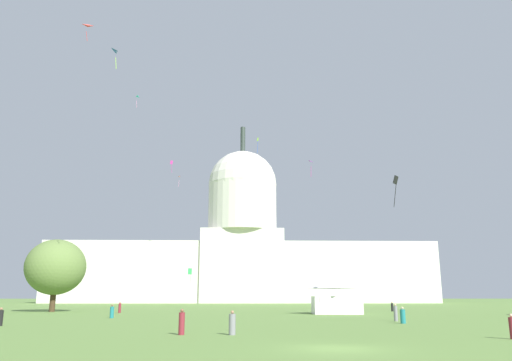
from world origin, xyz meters
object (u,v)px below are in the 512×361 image
person_teal_mid_left (112,312)px  kite_lime_high (258,142)px  kite_red_high (87,29)px  kite_black_low (396,183)px  kite_magenta_mid (172,164)px  person_teal_mid_center (403,316)px  person_maroon_mid_right (512,328)px  capitol_building (242,249)px  person_grey_front_left (232,324)px  event_tent (336,293)px  person_maroon_deep_crowd (120,308)px  kite_green_low (190,272)px  kite_blue_mid (117,54)px  person_maroon_edge_east (182,323)px  kite_cyan_high (136,99)px  person_black_lawn_far_left (0,318)px  person_black_near_tent (392,307)px  tree_west_near (56,267)px  kite_pink_high (178,179)px  kite_violet_mid (309,164)px  person_grey_back_center (396,313)px

person_teal_mid_left → kite_lime_high: bearing=68.0°
kite_red_high → kite_black_low: (47.49, -28.87, -35.96)m
person_teal_mid_left → kite_magenta_mid: kite_magenta_mid is taller
person_teal_mid_center → person_maroon_mid_right: person_teal_mid_center is taller
capitol_building → person_grey_front_left: bearing=-90.5°
person_grey_front_left → event_tent: bearing=-59.8°
person_maroon_mid_right → kite_magenta_mid: 95.20m
capitol_building → person_maroon_deep_crowd: bearing=-100.5°
kite_red_high → kite_green_low: bearing=-134.4°
capitol_building → kite_blue_mid: size_ratio=56.05×
person_maroon_edge_east → kite_blue_mid: bearing=-63.2°
kite_red_high → kite_cyan_high: bearing=-107.4°
event_tent → kite_red_high: bearing=165.6°
kite_blue_mid → kite_cyan_high: bearing=20.0°
person_maroon_deep_crowd → kite_lime_high: kite_lime_high is taller
person_black_lawn_far_left → kite_cyan_high: 102.06m
person_black_lawn_far_left → person_black_near_tent: (45.31, 38.15, 0.04)m
person_maroon_edge_east → person_teal_mid_left: (-10.82, 25.00, -0.08)m
kite_magenta_mid → kite_green_low: size_ratio=0.86×
person_maroon_mid_right → tree_west_near: bearing=134.4°
kite_lime_high → kite_red_high: 40.51m
event_tent → kite_magenta_mid: size_ratio=2.47×
person_maroon_mid_right → kite_pink_high: 129.80m
event_tent → kite_black_low: bearing=-69.5°
kite_magenta_mid → kite_green_low: kite_magenta_mid is taller
kite_violet_mid → person_maroon_edge_east: bearing=17.4°
person_maroon_deep_crowd → kite_violet_mid: bearing=94.2°
event_tent → person_teal_mid_left: (-28.30, -12.63, -2.19)m
person_teal_mid_left → kite_blue_mid: 31.85m
person_black_lawn_far_left → kite_black_low: size_ratio=0.41×
tree_west_near → person_black_near_tent: tree_west_near is taller
kite_red_high → kite_blue_mid: kite_red_high is taller
person_teal_mid_center → kite_black_low: (3.22, 9.49, 14.87)m
person_grey_back_center → person_teal_mid_left: 31.40m
event_tent → person_grey_front_left: size_ratio=4.64×
person_grey_front_left → person_black_near_tent: size_ratio=1.00×
kite_pink_high → kite_cyan_high: (-9.88, -19.49, 18.16)m
kite_black_low → tree_west_near: bearing=-33.9°
person_black_near_tent → kite_pink_high: kite_pink_high is taller
person_teal_mid_left → kite_cyan_high: size_ratio=0.49×
kite_blue_mid → kite_black_low: 38.17m
kite_cyan_high → kite_black_low: (47.71, -73.25, -40.36)m
person_maroon_edge_east → kite_violet_mid: (17.84, 63.09, 28.03)m
person_maroon_edge_east → kite_pink_high: 121.99m
kite_magenta_mid → kite_red_high: (-12.77, -28.16, 18.63)m
capitol_building → kite_violet_mid: (13.30, -80.18, 10.03)m
person_teal_mid_left → kite_green_low: (2.76, 60.62, 7.26)m
person_maroon_deep_crowd → kite_red_high: 52.66m
person_maroon_edge_east → kite_blue_mid: (-11.98, 24.08, 31.74)m
kite_violet_mid → tree_west_near: bearing=-38.1°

